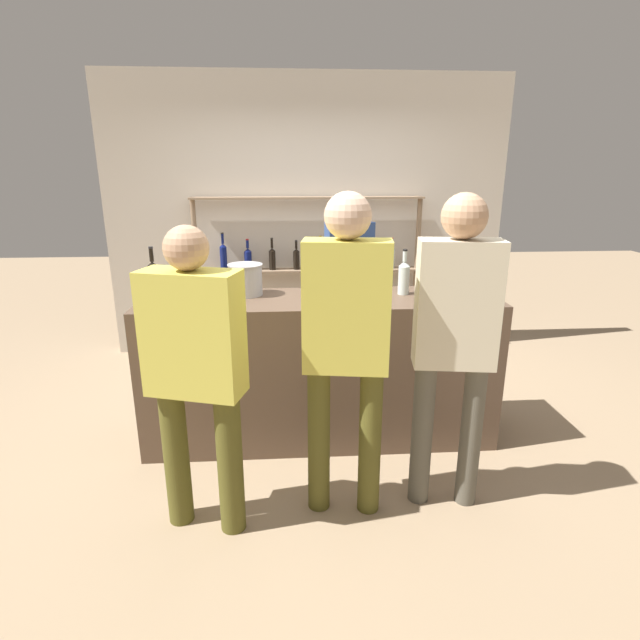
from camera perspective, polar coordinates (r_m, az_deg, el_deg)
ground_plane at (r=3.83m, az=0.00°, el=-12.87°), size 16.00×16.00×0.00m
bar_counter at (r=3.60m, az=0.00°, el=-5.61°), size 2.46×0.63×1.05m
back_wall at (r=5.26m, az=-1.46°, el=11.47°), size 4.06×0.12×2.80m
back_shelf at (r=5.12m, az=-1.42°, el=7.85°), size 2.31×0.18×1.63m
counter_bottle_0 at (r=3.58m, az=-18.48°, el=4.51°), size 0.07×0.07×0.36m
counter_bottle_1 at (r=3.38m, az=15.18°, el=4.20°), size 0.08×0.08×0.36m
counter_bottle_2 at (r=3.42m, az=-0.97°, el=4.74°), size 0.08×0.08×0.34m
counter_bottle_3 at (r=3.56m, az=9.56°, el=4.90°), size 0.08×0.08×0.32m
ice_bucket at (r=3.53m, az=-8.50°, el=4.59°), size 0.24×0.24×0.22m
cork_jar at (r=3.58m, az=-12.42°, el=4.03°), size 0.12×0.12×0.16m
customer_right at (r=2.79m, az=15.17°, el=-1.18°), size 0.46×0.25×1.80m
customer_center at (r=2.63m, az=2.99°, el=-1.68°), size 0.47×0.26×1.81m
server_behind_counter at (r=4.28m, az=3.30°, el=5.03°), size 0.42×0.24×1.70m
customer_left at (r=2.61m, az=-14.06°, el=-4.89°), size 0.53×0.35×1.66m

